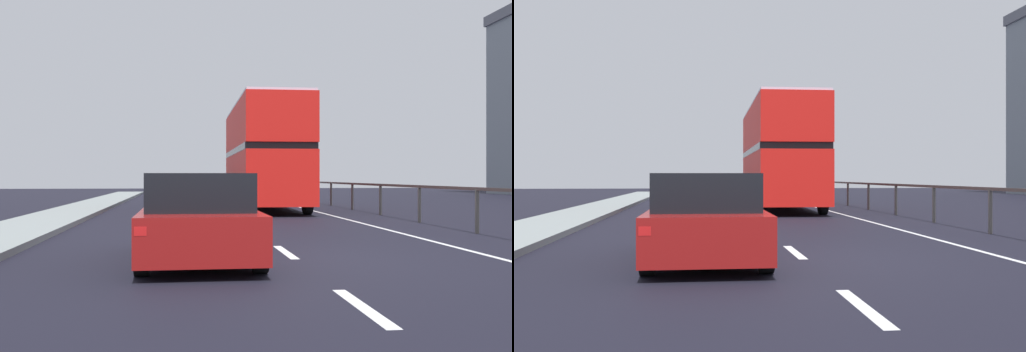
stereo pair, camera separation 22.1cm
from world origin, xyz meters
The scene contains 6 objects.
ground_plane centered at (0.00, 0.00, -0.05)m, with size 75.36×120.00×0.10m, color black.
lane_paint_markings centered at (2.22, 8.57, 0.00)m, with size 3.59×46.00×0.01m.
bridge_side_railing centered at (5.26, 9.00, 0.91)m, with size 0.10×42.00×1.13m.
double_decker_bus_red centered at (1.64, 15.31, 2.37)m, with size 2.75×10.83×4.43m.
hatchback_car_near centered at (-1.62, -0.13, 0.69)m, with size 1.89×4.17×1.44m.
sedan_car_ahead centered at (-1.57, 17.09, 0.68)m, with size 1.89×4.50×1.42m.
Camera 1 is at (-1.94, -9.91, 1.39)m, focal length 41.85 mm.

